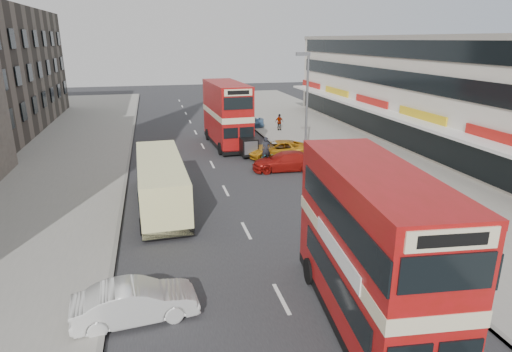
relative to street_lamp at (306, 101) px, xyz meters
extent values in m
plane|color=#28282B|center=(-6.52, -18.00, -4.78)|extent=(160.00, 160.00, 0.00)
cube|color=#28282B|center=(-6.52, 2.00, -4.78)|extent=(12.00, 90.00, 0.01)
cube|color=gray|center=(5.48, 2.00, -4.71)|extent=(12.00, 90.00, 0.15)
cube|color=gray|center=(-18.52, 2.00, -4.71)|extent=(12.00, 90.00, 0.15)
cube|color=gray|center=(-12.62, 2.00, -4.71)|extent=(0.20, 90.00, 0.16)
cube|color=gray|center=(-0.42, 2.00, -4.71)|extent=(0.20, 90.00, 0.16)
cube|color=beige|center=(13.48, 4.00, -0.28)|extent=(8.00, 46.00, 9.00)
cube|color=black|center=(9.43, 4.00, -3.18)|extent=(0.10, 44.00, 2.40)
cube|color=gray|center=(13.48, 4.00, 4.32)|extent=(8.20, 46.20, 0.40)
cube|color=white|center=(8.58, 4.00, -1.78)|extent=(1.80, 44.00, 0.20)
cylinder|color=slate|center=(0.08, 0.00, -0.78)|extent=(0.16, 0.16, 8.00)
cube|color=slate|center=(-0.32, 0.00, 3.22)|extent=(1.00, 0.20, 0.25)
cube|color=black|center=(-4.19, -17.83, -4.43)|extent=(3.34, 8.27, 0.35)
cube|color=maroon|center=(-4.19, -17.83, -3.22)|extent=(3.32, 8.27, 2.22)
cube|color=beige|center=(-4.19, -17.83, -1.97)|extent=(3.37, 8.31, 0.45)
cube|color=maroon|center=(-4.19, -17.83, -0.76)|extent=(3.32, 8.27, 2.11)
cube|color=maroon|center=(-4.19, -17.83, 0.38)|extent=(3.34, 8.29, 0.25)
cube|color=black|center=(-4.36, 7.83, -4.42)|extent=(3.05, 8.43, 0.36)
cube|color=maroon|center=(-4.36, 7.83, -3.18)|extent=(3.03, 8.43, 2.28)
cube|color=beige|center=(-4.36, 7.83, -1.88)|extent=(3.07, 8.47, 0.47)
cube|color=maroon|center=(-4.36, 7.83, -0.63)|extent=(3.03, 8.43, 2.18)
cube|color=maroon|center=(-4.36, 7.83, 0.54)|extent=(3.05, 8.45, 0.26)
cube|color=black|center=(-3.46, 3.09, -3.85)|extent=(1.31, 1.31, 1.35)
cube|color=black|center=(-10.41, -5.70, -4.41)|extent=(2.68, 9.54, 0.38)
cube|color=#EFEA9A|center=(-10.41, -5.70, -3.32)|extent=(2.66, 9.53, 2.46)
imported|color=silver|center=(-11.58, -16.00, -4.11)|extent=(4.19, 1.82, 1.34)
imported|color=#A41610|center=(-1.67, -0.69, -4.11)|extent=(4.81, 2.29, 1.35)
imported|color=orange|center=(-1.19, 2.65, -4.10)|extent=(5.02, 2.48, 1.37)
imported|color=#537BA6|center=(-1.50, 14.57, -4.06)|extent=(4.34, 1.97, 1.44)
imported|color=gray|center=(1.38, -4.75, -3.66)|extent=(0.75, 0.53, 1.94)
imported|color=gray|center=(1.79, 12.51, -3.82)|extent=(1.01, 0.59, 1.62)
imported|color=gray|center=(-2.71, 0.66, -4.28)|extent=(0.81, 1.97, 1.01)
imported|color=black|center=(-2.71, 0.66, -3.51)|extent=(0.71, 0.49, 1.85)
camera|label=1|loc=(-10.58, -28.95, 4.20)|focal=30.31mm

